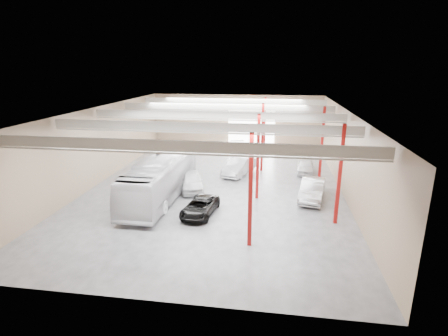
% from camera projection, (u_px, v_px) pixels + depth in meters
% --- Properties ---
extents(depot_shell, '(22.12, 32.12, 7.06)m').
position_uv_depth(depot_shell, '(218.00, 132.00, 30.54)').
color(depot_shell, '#4B4B50').
rests_on(depot_shell, ground).
extents(coach_bus, '(3.02, 12.47, 3.47)m').
position_uv_depth(coach_bus, '(161.00, 178.00, 28.73)').
color(coach_bus, silver).
rests_on(coach_bus, ground).
extents(black_sedan, '(2.53, 4.61, 1.22)m').
position_uv_depth(black_sedan, '(200.00, 207.00, 25.66)').
color(black_sedan, black).
rests_on(black_sedan, ground).
extents(car_row_a, '(3.11, 4.99, 1.59)m').
position_uv_depth(car_row_a, '(192.00, 181.00, 30.80)').
color(car_row_a, white).
rests_on(car_row_a, ground).
extents(car_row_b, '(3.30, 5.53, 1.72)m').
position_uv_depth(car_row_b, '(239.00, 166.00, 35.21)').
color(car_row_b, silver).
rests_on(car_row_b, ground).
extents(car_row_c, '(3.05, 5.28, 1.44)m').
position_uv_depth(car_row_c, '(239.00, 150.00, 42.57)').
color(car_row_c, gray).
rests_on(car_row_c, ground).
extents(car_right_near, '(2.72, 5.35, 1.68)m').
position_uv_depth(car_right_near, '(312.00, 189.00, 28.58)').
color(car_right_near, '#B5B6BA').
rests_on(car_right_near, ground).
extents(car_right_far, '(1.94, 4.20, 1.39)m').
position_uv_depth(car_right_far, '(305.00, 166.00, 35.70)').
color(car_right_far, silver).
rests_on(car_right_far, ground).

